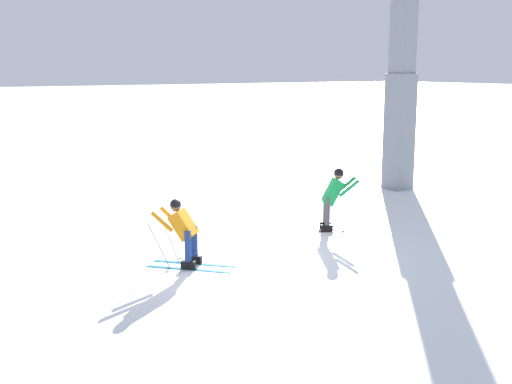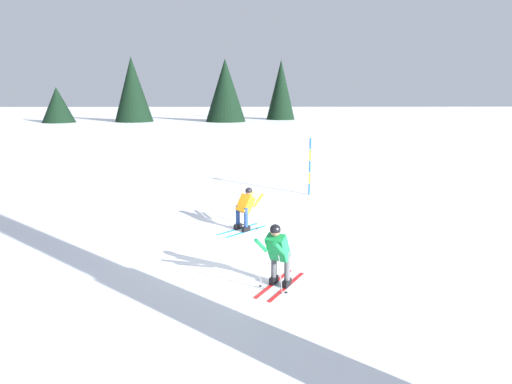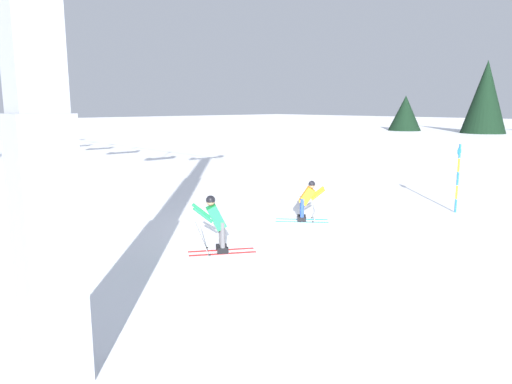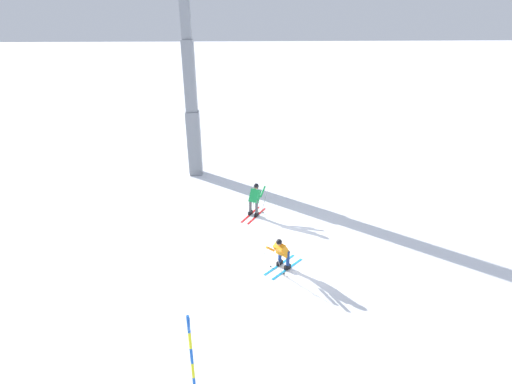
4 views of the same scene
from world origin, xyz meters
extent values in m
plane|color=white|center=(0.00, 0.00, 0.00)|extent=(260.00, 260.00, 0.00)
cube|color=#198CCC|center=(0.46, -1.22, 0.01)|extent=(1.32, 1.26, 0.01)
cube|color=black|center=(0.46, -1.22, 0.09)|extent=(0.28, 0.27, 0.16)
cylinder|color=navy|center=(0.46, -1.22, 0.48)|extent=(0.13, 0.13, 0.61)
cube|color=#198CCC|center=(0.20, -0.95, 0.01)|extent=(1.32, 1.26, 0.01)
cube|color=black|center=(0.20, -0.95, 0.09)|extent=(0.28, 0.27, 0.16)
cylinder|color=navy|center=(0.20, -0.95, 0.48)|extent=(0.13, 0.13, 0.61)
cube|color=orange|center=(0.22, -1.19, 0.85)|extent=(0.67, 0.67, 0.61)
sphere|color=#997051|center=(0.11, -1.30, 1.21)|extent=(0.20, 0.20, 0.20)
sphere|color=black|center=(0.11, -1.30, 1.24)|extent=(0.22, 0.22, 0.22)
cylinder|color=orange|center=(0.12, -1.60, 0.94)|extent=(0.39, 0.38, 0.41)
cylinder|color=gray|center=(0.14, -1.65, 0.40)|extent=(0.28, 0.42, 1.04)
cylinder|color=black|center=(0.30, -1.57, 0.05)|extent=(0.07, 0.07, 0.01)
cylinder|color=orange|center=(-0.19, -1.27, 0.94)|extent=(0.39, 0.38, 0.41)
cylinder|color=gray|center=(-0.24, -1.25, 0.40)|extent=(0.43, 0.26, 1.04)
cylinder|color=black|center=(-0.15, -1.10, 0.05)|extent=(0.07, 0.07, 0.01)
cube|color=gray|center=(-3.67, 8.39, 1.85)|extent=(0.73, 0.73, 3.69)
cube|color=gray|center=(-3.67, 8.39, 5.54)|extent=(0.61, 0.61, 3.69)
cube|color=red|center=(-0.71, 3.10, 0.01)|extent=(0.98, 1.54, 0.01)
cube|color=black|center=(-0.71, 3.10, 0.09)|extent=(0.24, 0.30, 0.16)
cylinder|color=#4C4C51|center=(-0.71, 3.10, 0.51)|extent=(0.13, 0.13, 0.68)
cube|color=red|center=(-0.43, 2.92, 0.01)|extent=(0.98, 1.54, 0.01)
cube|color=black|center=(-0.43, 2.92, 0.09)|extent=(0.24, 0.30, 0.16)
cylinder|color=#4C4C51|center=(-0.43, 2.92, 0.51)|extent=(0.13, 0.13, 0.68)
cube|color=green|center=(-0.50, 3.13, 0.95)|extent=(0.62, 0.65, 0.67)
sphere|color=#997051|center=(-0.43, 3.25, 1.37)|extent=(0.22, 0.22, 0.22)
sphere|color=black|center=(-0.43, 3.25, 1.40)|extent=(0.24, 0.24, 0.24)
cylinder|color=green|center=(-0.51, 3.55, 1.07)|extent=(0.33, 0.47, 0.44)
cylinder|color=gray|center=(-0.53, 3.62, 0.46)|extent=(0.16, 0.46, 1.16)
cylinder|color=black|center=(-0.66, 3.49, 0.05)|extent=(0.07, 0.07, 0.01)
cylinder|color=green|center=(-0.12, 3.32, 1.07)|extent=(0.33, 0.47, 0.44)
cylinder|color=gray|center=(-0.06, 3.33, 0.46)|extent=(0.35, 0.35, 1.16)
cylinder|color=black|center=(-0.11, 3.16, 0.05)|extent=(0.07, 0.07, 0.01)
camera|label=1|loc=(11.46, -6.60, 3.88)|focal=45.60mm
camera|label=2|loc=(0.20, 12.25, 4.27)|focal=30.72mm
camera|label=3|loc=(-10.06, 10.48, 3.80)|focal=33.60mm
camera|label=4|loc=(-1.39, -12.74, 8.56)|focal=26.81mm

